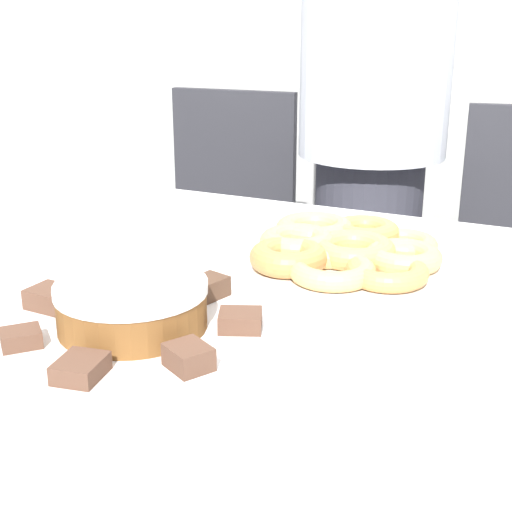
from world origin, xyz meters
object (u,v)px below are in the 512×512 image
(person_standing, at_px, (372,133))
(plate_cake, at_px, (134,331))
(frosted_cake, at_px, (132,305))
(plate_donuts, at_px, (353,264))
(office_chair_left, at_px, (215,254))

(person_standing, xyz_separation_m, plate_cake, (0.04, -1.15, -0.07))
(person_standing, relative_size, frosted_cake, 8.53)
(plate_cake, xyz_separation_m, frosted_cake, (0.00, -0.00, 0.03))
(person_standing, height_order, plate_donuts, person_standing)
(plate_donuts, bearing_deg, plate_cake, -115.71)
(person_standing, bearing_deg, plate_donuts, -75.48)
(office_chair_left, xyz_separation_m, plate_cake, (0.50, -1.13, 0.32))
(office_chair_left, relative_size, plate_donuts, 2.42)
(plate_donuts, bearing_deg, frosted_cake, -115.71)
(plate_cake, bearing_deg, frosted_cake, -63.43)
(office_chair_left, bearing_deg, plate_donuts, -52.94)
(office_chair_left, height_order, plate_cake, office_chair_left)
(frosted_cake, bearing_deg, person_standing, 91.93)
(office_chair_left, bearing_deg, plate_cake, -69.62)
(plate_cake, distance_m, plate_donuts, 0.39)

